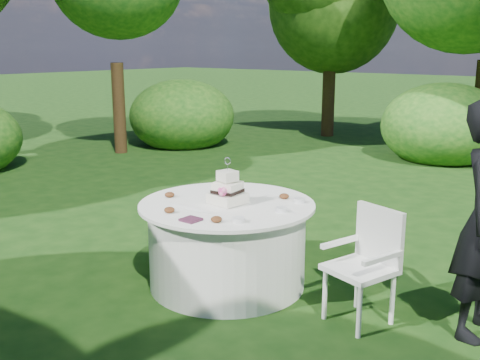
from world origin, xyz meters
name	(u,v)px	position (x,y,z in m)	size (l,w,h in m)	color
ground	(227,284)	(0.00, 0.00, 0.00)	(80.00, 80.00, 0.00)	#13350E
napkins	(191,220)	(0.12, -0.58, 0.78)	(0.14, 0.14, 0.02)	#4B2037
feather_plume	(190,208)	(-0.12, -0.35, 0.78)	(0.48, 0.07, 0.01)	white
table	(227,244)	(0.00, 0.00, 0.39)	(1.56, 1.56, 0.77)	silver
cake	(227,191)	(0.02, -0.02, 0.88)	(0.30, 0.30, 0.41)	white
chair	(368,257)	(1.29, 0.18, 0.52)	(0.56, 0.56, 0.91)	white
votives	(274,210)	(0.49, 0.04, 0.79)	(0.20, 0.89, 0.04)	silver
petal_cups	(210,204)	(-0.02, -0.19, 0.79)	(0.94, 1.06, 0.05)	#562D16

